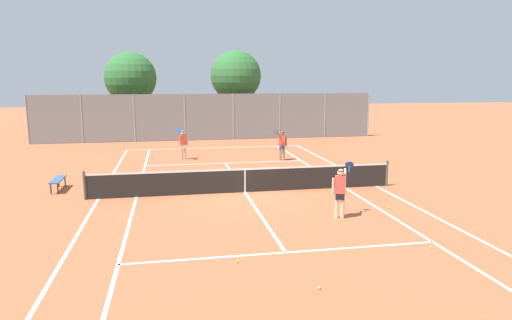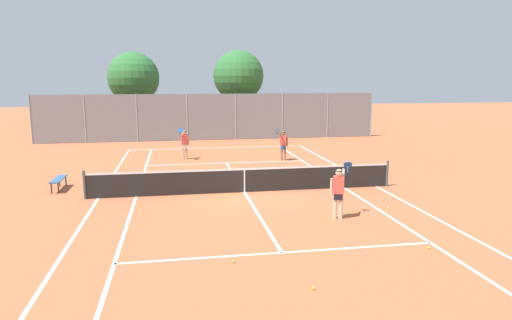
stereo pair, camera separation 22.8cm
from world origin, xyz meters
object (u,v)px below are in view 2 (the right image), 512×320
Objects in this scene: loose_tennis_ball_1 at (239,163)px; loose_tennis_ball_3 at (233,261)px; loose_tennis_ball_2 at (428,248)px; player_far_right at (283,144)px; player_far_left at (184,143)px; courtside_bench at (58,180)px; player_near_side at (339,190)px; tree_behind_right at (238,77)px; loose_tennis_ball_0 at (388,208)px; loose_tennis_ball_5 at (313,288)px; tree_behind_left at (132,79)px; loose_tennis_ball_4 at (243,182)px; tennis_net at (244,180)px.

loose_tennis_ball_3 is (-1.90, -12.85, 0.00)m from loose_tennis_ball_1.
loose_tennis_ball_1 and loose_tennis_ball_2 have the same top height.
player_far_right is 26.88× the size of loose_tennis_ball_3.
player_far_left is at bearing 166.26° from player_far_right.
player_far_left is at bearing 50.61° from courtside_bench.
tree_behind_right is at bearing 90.29° from player_near_side.
loose_tennis_ball_1 is at bearing 100.42° from player_near_side.
loose_tennis_ball_0 is 1.00× the size of loose_tennis_ball_1.
loose_tennis_ball_5 is at bearing -49.09° from loose_tennis_ball_3.
player_far_left is 12.47m from tree_behind_left.
loose_tennis_ball_1 is 1.00× the size of loose_tennis_ball_4.
player_far_left reaches higher than tennis_net.
courtside_bench is at bearing 157.51° from loose_tennis_ball_0.
tennis_net is at bearing -13.28° from courtside_bench.
tree_behind_right is (-0.11, 22.16, 3.61)m from player_near_side.
loose_tennis_ball_1 is 12.99m from loose_tennis_ball_3.
loose_tennis_ball_1 is at bearing -165.77° from player_far_right.
tennis_net reaches higher than loose_tennis_ball_0.
loose_tennis_ball_1 is (-3.89, 9.17, 0.00)m from loose_tennis_ball_0.
player_near_side is 26.88× the size of loose_tennis_ball_5.
loose_tennis_ball_3 and loose_tennis_ball_5 have the same top height.
player_near_side reaches higher than loose_tennis_ball_0.
loose_tennis_ball_2 is at bearing -37.54° from courtside_bench.
tennis_net is at bearing -96.02° from loose_tennis_ball_4.
player_near_side is 2.37m from loose_tennis_ball_0.
loose_tennis_ball_0 is 1.00× the size of loose_tennis_ball_2.
loose_tennis_ball_4 is (-2.25, 5.48, -0.89)m from player_near_side.
player_near_side is 26.88× the size of loose_tennis_ball_3.
tree_behind_right is (2.13, 26.83, 4.50)m from loose_tennis_ball_5.
tree_behind_right is at bearing 66.75° from player_far_left.
loose_tennis_ball_0 is at bearing 51.37° from loose_tennis_ball_5.
loose_tennis_ball_2 is 1.00× the size of loose_tennis_ball_5.
tennis_net is 181.82× the size of loose_tennis_ball_1.
loose_tennis_ball_3 is 10.41m from courtside_bench.
tree_behind_right is (-2.18, 21.44, 4.50)m from loose_tennis_ball_0.
loose_tennis_ball_1 is at bearing 84.45° from loose_tennis_ball_4.
loose_tennis_ball_4 is 17.41m from tree_behind_right.
player_near_side is (2.42, -3.87, 0.42)m from tennis_net.
player_near_side is 1.18× the size of courtside_bench.
tennis_net is 181.82× the size of loose_tennis_ball_5.
player_far_left is 0.27× the size of tree_behind_right.
player_near_side is 0.27× the size of tree_behind_right.
tree_behind_right reaches higher than loose_tennis_ball_4.
courtside_bench reaches higher than loose_tennis_ball_2.
loose_tennis_ball_4 and loose_tennis_ball_5 have the same top height.
loose_tennis_ball_2 is at bearing 25.39° from loose_tennis_ball_5.
loose_tennis_ball_3 is (-3.72, -2.95, -0.89)m from player_near_side.
player_far_left is (-4.55, 11.82, 0.00)m from player_near_side.
tree_behind_right reaches higher than loose_tennis_ball_1.
loose_tennis_ball_0 is (4.49, -3.15, -0.48)m from tennis_net.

